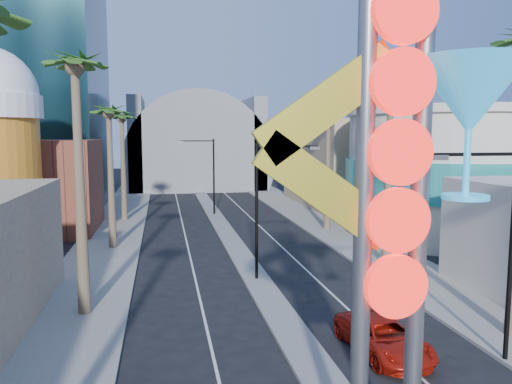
{
  "coord_description": "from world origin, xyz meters",
  "views": [
    {
      "loc": [
        -5.26,
        -7.78,
        8.51
      ],
      "look_at": [
        0.18,
        21.15,
        5.08
      ],
      "focal_mm": 35.0,
      "sensor_mm": 36.0,
      "label": 1
    }
  ],
  "objects": [
    {
      "name": "sidewalk_west",
      "position": [
        -9.5,
        35.0,
        0.07
      ],
      "size": [
        5.0,
        100.0,
        0.15
      ],
      "primitive_type": "cube",
      "color": "gray",
      "rests_on": "ground"
    },
    {
      "name": "sidewalk_east",
      "position": [
        9.5,
        35.0,
        0.07
      ],
      "size": [
        5.0,
        100.0,
        0.15
      ],
      "primitive_type": "cube",
      "color": "gray",
      "rests_on": "ground"
    },
    {
      "name": "median",
      "position": [
        0.0,
        38.0,
        0.07
      ],
      "size": [
        1.6,
        84.0,
        0.15
      ],
      "primitive_type": "cube",
      "color": "gray",
      "rests_on": "ground"
    },
    {
      "name": "brick_filler_west",
      "position": [
        -16.0,
        38.0,
        4.0
      ],
      "size": [
        10.0,
        10.0,
        8.0
      ],
      "primitive_type": "cube",
      "color": "brown",
      "rests_on": "ground"
    },
    {
      "name": "filler_east",
      "position": [
        16.0,
        48.0,
        5.0
      ],
      "size": [
        10.0,
        20.0,
        10.0
      ],
      "primitive_type": "cube",
      "color": "tan",
      "rests_on": "ground"
    },
    {
      "name": "turquoise_building",
      "position": [
        18.0,
        30.0,
        5.25
      ],
      "size": [
        16.6,
        16.6,
        10.6
      ],
      "color": "beige",
      "rests_on": "ground"
    },
    {
      "name": "canopy",
      "position": [
        0.0,
        72.0,
        4.31
      ],
      "size": [
        22.0,
        16.0,
        22.0
      ],
      "color": "slate",
      "rests_on": "ground"
    },
    {
      "name": "neon_sign",
      "position": [
        0.82,
        2.96,
        7.31
      ],
      "size": [
        6.53,
        2.6,
        12.55
      ],
      "color": "gray",
      "rests_on": "ground"
    },
    {
      "name": "streetlight_0",
      "position": [
        0.55,
        20.0,
        4.88
      ],
      "size": [
        3.79,
        0.25,
        8.0
      ],
      "color": "black",
      "rests_on": "ground"
    },
    {
      "name": "streetlight_1",
      "position": [
        -0.55,
        44.0,
        4.88
      ],
      "size": [
        3.79,
        0.25,
        8.0
      ],
      "color": "black",
      "rests_on": "ground"
    },
    {
      "name": "streetlight_2",
      "position": [
        6.72,
        8.0,
        4.83
      ],
      "size": [
        3.45,
        0.25,
        8.0
      ],
      "color": "black",
      "rests_on": "ground"
    },
    {
      "name": "palm_1",
      "position": [
        -9.0,
        16.0,
        10.82
      ],
      "size": [
        2.4,
        2.4,
        12.7
      ],
      "color": "brown",
      "rests_on": "ground"
    },
    {
      "name": "palm_2",
      "position": [
        -9.0,
        30.0,
        9.48
      ],
      "size": [
        2.4,
        2.4,
        11.2
      ],
      "color": "brown",
      "rests_on": "ground"
    },
    {
      "name": "palm_3",
      "position": [
        -9.0,
        42.0,
        9.48
      ],
      "size": [
        2.4,
        2.4,
        11.2
      ],
      "color": "brown",
      "rests_on": "ground"
    },
    {
      "name": "palm_6",
      "position": [
        9.0,
        22.0,
        9.93
      ],
      "size": [
        2.4,
        2.4,
        11.7
      ],
      "color": "brown",
      "rests_on": "ground"
    },
    {
      "name": "palm_7",
      "position": [
        9.0,
        34.0,
        10.82
      ],
      "size": [
        2.4,
        2.4,
        12.7
      ],
      "color": "brown",
      "rests_on": "ground"
    },
    {
      "name": "red_pickup",
      "position": [
        3.03,
        9.54,
        0.68
      ],
      "size": [
        2.7,
        5.09,
        1.36
      ],
      "primitive_type": "imported",
      "rotation": [
        0.0,
        0.0,
        0.09
      ],
      "color": "#B41A0D",
      "rests_on": "ground"
    }
  ]
}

